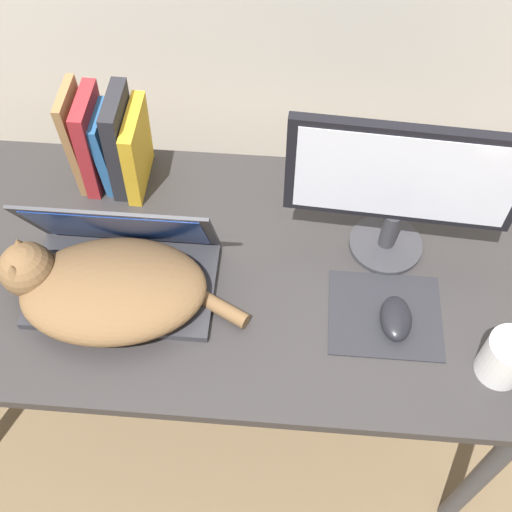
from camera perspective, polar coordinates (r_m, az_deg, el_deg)
ground_plane at (r=1.92m, az=-4.95°, el=-21.63°), size 12.00×12.00×0.00m
desk at (r=1.46m, az=-4.99°, el=-2.45°), size 1.46×0.68×0.71m
laptop at (r=1.37m, az=-11.77°, el=-0.99°), size 0.39×0.24×0.23m
cat at (r=1.33m, az=-13.43°, el=-2.72°), size 0.51×0.30×0.14m
external_monitor at (r=1.30m, az=12.86°, el=6.14°), size 0.46×0.16×0.36m
mousepad at (r=1.35m, az=11.39°, el=-5.13°), size 0.23×0.20×0.00m
computer_mouse at (r=1.33m, az=12.32°, el=-5.44°), size 0.06×0.10×0.04m
book_row at (r=1.50m, az=-12.84°, el=9.71°), size 0.16×0.17×0.26m
mug at (r=1.31m, az=21.44°, el=-8.43°), size 0.13×0.09×0.10m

